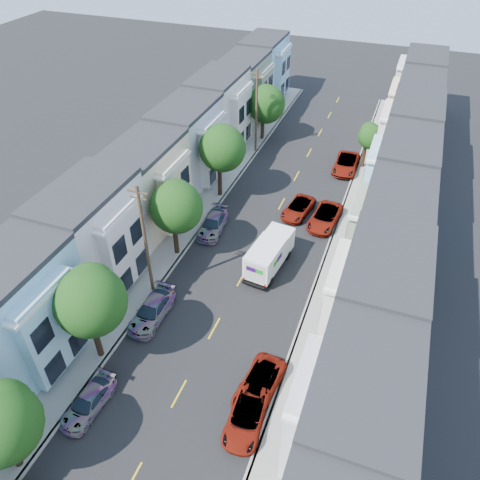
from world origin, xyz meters
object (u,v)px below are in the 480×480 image
object	(u,v)px
parked_right_a	(246,417)
parked_right_c	(325,217)
tree_e	(266,104)
parked_left_c	(152,311)
parked_left_d	(213,224)
parked_right_b	(259,385)
fedex_truck	(269,254)
tree_far_r	(370,137)
tree_a	(0,425)
tree_d	(222,149)
utility_pole_far	(256,112)
parked_left_b	(88,402)
parked_right_d	(346,164)
lead_sedan	(298,208)
utility_pole_near	(146,242)
tree_c	(175,207)
tree_b	(90,302)

from	to	relation	value
parked_right_a	parked_right_c	world-z (taller)	parked_right_c
tree_e	parked_left_c	xyz separation A→B (m)	(1.40, -32.13, -3.95)
parked_left_d	parked_left_c	bearing A→B (deg)	-95.58
parked_right_b	parked_left_c	bearing A→B (deg)	166.79
parked_right_c	parked_right_b	bearing A→B (deg)	-84.77
tree_e	fedex_truck	bearing A→B (deg)	-71.04
tree_far_r	parked_right_c	world-z (taller)	tree_far_r
tree_a	tree_d	distance (m)	30.77
tree_a	tree_far_r	size ratio (longest dim) A/B	1.23
utility_pole_far	parked_left_c	xyz separation A→B (m)	(1.40, -28.61, -4.41)
tree_a	parked_left_b	world-z (taller)	tree_a
parked_right_a	parked_right_d	size ratio (longest dim) A/B	0.86
lead_sedan	parked_right_c	size ratio (longest dim) A/B	0.90
lead_sedan	parked_left_b	xyz separation A→B (m)	(-6.93, -25.78, -0.03)
tree_a	utility_pole_near	xyz separation A→B (m)	(0.00, 15.48, 0.70)
tree_c	parked_left_d	size ratio (longest dim) A/B	1.50
utility_pole_near	tree_a	bearing A→B (deg)	-90.01
utility_pole_near	parked_right_a	xyz separation A→B (m)	(11.20, -8.40, -4.48)
tree_c	tree_e	xyz separation A→B (m)	(0.00, 24.50, -0.41)
tree_c	tree_far_r	distance (m)	25.38
parked_right_b	tree_e	bearing A→B (deg)	113.26
utility_pole_far	parked_left_d	xyz separation A→B (m)	(1.40, -16.64, -4.42)
parked_right_d	tree_d	bearing A→B (deg)	-138.58
tree_b	parked_right_c	size ratio (longest dim) A/B	1.48
fedex_truck	parked_right_d	distance (m)	19.57
tree_far_r	parked_left_b	xyz separation A→B (m)	(-11.79, -37.60, -3.25)
tree_a	parked_left_c	world-z (taller)	tree_a
parked_left_d	tree_a	bearing A→B (deg)	-98.81
lead_sedan	parked_right_c	bearing A→B (deg)	-5.00
lead_sedan	tree_a	bearing A→B (deg)	-96.46
lead_sedan	parked_left_b	bearing A→B (deg)	-96.14
fedex_truck	parked_right_b	bearing A→B (deg)	-68.70
tree_d	parked_right_c	size ratio (longest dim) A/B	1.48
tree_b	tree_c	size ratio (longest dim) A/B	1.08
parked_right_a	utility_pole_far	bearing A→B (deg)	104.38
parked_right_b	parked_right_a	bearing A→B (deg)	-84.25
utility_pole_far	parked_right_d	xyz separation A→B (m)	(11.20, -0.65, -4.38)
parked_left_c	tree_e	bearing A→B (deg)	92.15
tree_a	utility_pole_far	bearing A→B (deg)	90.00
parked_left_c	parked_right_b	distance (m)	10.36
tree_c	fedex_truck	size ratio (longest dim) A/B	1.24
tree_e	tree_far_r	bearing A→B (deg)	-12.21
tree_far_r	parked_right_d	world-z (taller)	tree_far_r
tree_b	parked_left_d	world-z (taller)	tree_b
fedex_truck	parked_right_a	distance (m)	14.82
fedex_truck	parked_right_c	bearing A→B (deg)	75.41
tree_b	fedex_truck	world-z (taller)	tree_b
tree_a	tree_far_r	bearing A→B (deg)	72.61
tree_e	parked_right_a	bearing A→B (deg)	-73.54
utility_pole_far	parked_left_d	size ratio (longest dim) A/B	2.04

